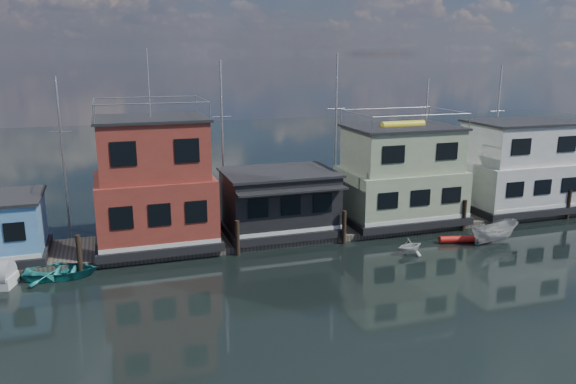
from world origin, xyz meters
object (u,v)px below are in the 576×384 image
object	(u,v)px
dinghy_teal	(61,271)
dinghy_white	(410,246)
houseboat_red	(154,185)
motorboat	(494,232)
houseboat_dark	(279,201)
houseboat_white	(518,167)
red_kayak	(463,239)
houseboat_green	(401,176)

from	to	relation	value
dinghy_teal	dinghy_white	size ratio (longest dim) A/B	2.05
houseboat_red	dinghy_teal	size ratio (longest dim) A/B	3.05
dinghy_teal	motorboat	size ratio (longest dim) A/B	1.09
houseboat_dark	motorboat	bearing A→B (deg)	-23.32
houseboat_white	dinghy_teal	size ratio (longest dim) A/B	2.16
houseboat_dark	red_kayak	world-z (taller)	houseboat_dark
houseboat_dark	dinghy_white	xyz separation A→B (m)	(6.60, -5.72, -1.92)
motorboat	dinghy_white	bearing A→B (deg)	86.79
houseboat_red	houseboat_white	world-z (taller)	houseboat_red
houseboat_white	houseboat_dark	bearing A→B (deg)	-179.94
motorboat	houseboat_red	bearing A→B (deg)	70.34
motorboat	dinghy_white	size ratio (longest dim) A/B	1.89
houseboat_red	red_kayak	world-z (taller)	houseboat_red
houseboat_green	houseboat_white	world-z (taller)	houseboat_green
houseboat_green	motorboat	size ratio (longest dim) A/B	2.35
red_kayak	motorboat	xyz separation A→B (m)	(1.94, -0.60, 0.46)
houseboat_green	dinghy_teal	world-z (taller)	houseboat_green
houseboat_red	houseboat_green	distance (m)	17.01
houseboat_red	motorboat	bearing A→B (deg)	-14.95
houseboat_green	motorboat	world-z (taller)	houseboat_green
dinghy_white	houseboat_white	bearing A→B (deg)	-78.68
red_kayak	houseboat_red	bearing A→B (deg)	177.55
red_kayak	dinghy_white	bearing A→B (deg)	-157.78
dinghy_teal	houseboat_white	bearing A→B (deg)	-77.48
motorboat	dinghy_teal	bearing A→B (deg)	80.27
houseboat_red	motorboat	distance (m)	21.89
houseboat_red	dinghy_white	world-z (taller)	houseboat_red
houseboat_red	red_kayak	xyz separation A→B (m)	(18.96, -4.98, -3.87)
houseboat_white	motorboat	xyz separation A→B (m)	(-6.11, -5.58, -2.85)
houseboat_white	motorboat	size ratio (longest dim) A/B	2.35
houseboat_red	dinghy_teal	bearing A→B (deg)	-149.24
dinghy_teal	motorboat	xyz separation A→B (m)	(26.37, -2.31, 0.29)
houseboat_red	houseboat_green	bearing A→B (deg)	0.00
motorboat	dinghy_white	distance (m)	6.29
houseboat_red	dinghy_white	distance (m)	16.10
houseboat_dark	houseboat_green	bearing A→B (deg)	0.12
houseboat_red	dinghy_white	bearing A→B (deg)	-21.46
houseboat_dark	dinghy_teal	xyz separation A→B (m)	(-13.48, -3.24, -2.01)
houseboat_dark	houseboat_green	size ratio (longest dim) A/B	0.88
houseboat_dark	dinghy_white	distance (m)	8.95
houseboat_dark	houseboat_white	size ratio (longest dim) A/B	0.88
houseboat_green	houseboat_white	xyz separation A→B (m)	(10.00, -0.00, -0.01)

